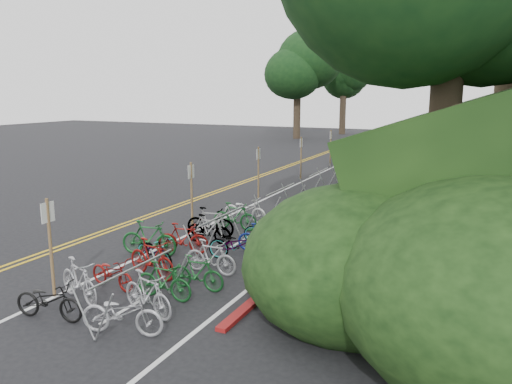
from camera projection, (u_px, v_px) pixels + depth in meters
ground at (85, 265)px, 14.80m from camera, size 120.00×120.00×0.00m
road_markings at (251, 201)px, 23.51m from camera, size 7.47×80.00×0.01m
red_curb at (367, 202)px, 23.09m from camera, size 0.25×28.00×0.10m
bike_rack_front at (135, 280)px, 11.33m from camera, size 1.14×2.90×1.16m
bike_racks_rest at (319, 178)px, 24.94m from camera, size 1.14×23.00×1.17m
signpost_near at (50, 241)px, 12.29m from camera, size 0.08×0.40×2.52m
signposts_rest at (282, 161)px, 26.71m from camera, size 0.08×18.40×2.50m
bike_front at (149, 238)px, 15.62m from camera, size 0.83×1.93×1.12m
bike_valet at (193, 248)px, 14.82m from camera, size 3.39×11.53×1.09m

